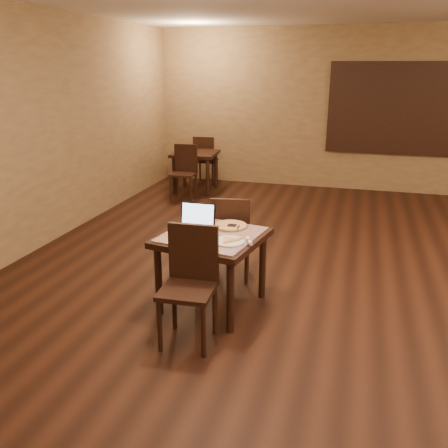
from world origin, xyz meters
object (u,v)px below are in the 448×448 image
(tiled_table, at_px, (212,244))
(laptop, at_px, (196,222))
(chair_main_far, at_px, (231,234))
(chair_main_near, at_px, (190,277))
(pizza_pan, at_px, (231,227))
(other_table_b_chair_far, at_px, (205,158))
(other_table_b_chair_near, at_px, (185,169))
(other_table_b, at_px, (195,159))

(tiled_table, bearing_deg, laptop, 162.15)
(chair_main_far, bearing_deg, chair_main_near, 77.47)
(pizza_pan, relative_size, other_table_b_chair_far, 0.36)
(laptop, xyz_separation_m, pizza_pan, (0.32, 0.13, -0.06))
(tiled_table, relative_size, laptop, 2.96)
(tiled_table, xyz_separation_m, chair_main_near, (-0.00, -0.61, -0.08))
(chair_main_far, relative_size, laptop, 2.70)
(other_table_b_chair_near, relative_size, other_table_b_chair_far, 1.00)
(chair_main_near, relative_size, laptop, 2.82)
(chair_main_near, height_order, pizza_pan, chair_main_near)
(tiled_table, distance_m, other_table_b, 4.59)
(chair_main_near, xyz_separation_m, other_table_b_chair_near, (-1.68, 4.32, -0.03))
(other_table_b, xyz_separation_m, other_table_b_chair_far, (0.01, 0.57, -0.08))
(chair_main_near, relative_size, pizza_pan, 2.94)
(chair_main_near, xyz_separation_m, pizza_pan, (0.12, 0.85, 0.19))
(chair_main_far, xyz_separation_m, laptop, (-0.22, -0.51, 0.28))
(chair_main_far, height_order, other_table_b, chair_main_far)
(tiled_table, height_order, chair_main_far, chair_main_far)
(other_table_b, bearing_deg, chair_main_near, -74.66)
(chair_main_far, bearing_deg, other_table_b_chair_far, -79.71)
(chair_main_far, distance_m, other_table_b_chair_far, 4.55)
(laptop, distance_m, pizza_pan, 0.35)
(other_table_b_chair_far, bearing_deg, laptop, 103.71)
(tiled_table, height_order, pizza_pan, pizza_pan)
(chair_main_near, relative_size, other_table_b_chair_near, 1.05)
(chair_main_far, height_order, other_table_b_chair_near, chair_main_far)
(pizza_pan, height_order, other_table_b, pizza_pan)
(chair_main_far, bearing_deg, other_table_b_chair_near, -72.72)
(other_table_b, distance_m, other_table_b_chair_near, 0.57)
(other_table_b_chair_near, bearing_deg, chair_main_near, -72.34)
(pizza_pan, bearing_deg, other_table_b_chair_near, 117.46)
(laptop, bearing_deg, tiled_table, -29.22)
(chair_main_far, bearing_deg, laptop, 55.39)
(chair_main_near, bearing_deg, laptop, 102.19)
(pizza_pan, height_order, other_table_b_chair_near, other_table_b_chair_near)
(chair_main_near, bearing_deg, other_table_b_chair_near, 108.20)
(chair_main_far, height_order, pizza_pan, chair_main_far)
(chair_main_near, xyz_separation_m, other_table_b_chair_far, (-1.67, 5.45, -0.03))
(laptop, bearing_deg, pizza_pan, 21.50)
(chair_main_near, height_order, other_table_b_chair_far, chair_main_near)
(chair_main_far, height_order, laptop, laptop)
(chair_main_far, relative_size, other_table_b_chair_near, 1.01)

